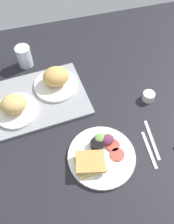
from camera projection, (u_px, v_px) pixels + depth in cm
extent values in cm
cube|color=black|center=(84.00, 125.00, 110.48)|extent=(190.00, 150.00, 3.00)
cube|color=gray|center=(38.00, 99.00, 115.77)|extent=(47.40, 36.36, 1.60)
cylinder|color=white|center=(17.00, 111.00, 110.33)|extent=(19.48, 19.48, 1.40)
ellipsoid|color=#DBB266|center=(13.00, 104.00, 106.72)|extent=(11.41, 9.85, 7.78)
cylinder|color=white|center=(56.00, 85.00, 118.74)|extent=(20.86, 20.86, 1.40)
ellipsoid|color=tan|center=(56.00, 76.00, 115.25)|extent=(12.32, 10.64, 8.40)
cylinder|color=white|center=(102.00, 157.00, 99.51)|extent=(27.30, 27.30, 1.60)
cube|color=#DBB266|center=(90.00, 164.00, 96.12)|extent=(11.61, 9.76, 1.40)
cube|color=#B2C66B|center=(90.00, 163.00, 95.12)|extent=(12.42, 10.80, 1.00)
cube|color=tan|center=(90.00, 162.00, 94.13)|extent=(12.65, 11.12, 1.40)
cylinder|color=#D14738|center=(117.00, 155.00, 98.69)|extent=(5.60, 5.60, 0.80)
cylinder|color=#D14738|center=(113.00, 145.00, 101.00)|extent=(5.60, 5.60, 0.80)
cylinder|color=black|center=(97.00, 144.00, 100.09)|extent=(5.20, 5.20, 3.00)
cylinder|color=#EFEACC|center=(97.00, 143.00, 99.18)|extent=(4.26, 4.26, 0.60)
ellipsoid|color=#729E4C|center=(100.00, 139.00, 101.11)|extent=(6.00, 4.80, 3.60)
ellipsoid|color=#6B2D47|center=(107.00, 140.00, 100.89)|extent=(6.00, 4.80, 3.60)
cylinder|color=silver|center=(24.00, 57.00, 125.00)|extent=(7.49, 7.49, 11.19)
cylinder|color=silver|center=(148.00, 96.00, 115.25)|extent=(5.60, 5.60, 4.00)
cube|color=#B7B7BC|center=(149.00, 149.00, 101.87)|extent=(2.47, 17.05, 0.50)
cube|color=#B7B7BC|center=(152.00, 139.00, 104.49)|extent=(3.29, 19.04, 0.50)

